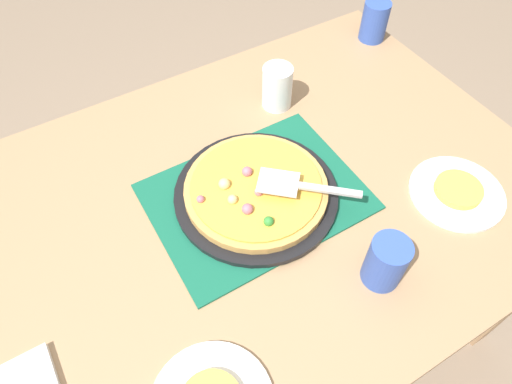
% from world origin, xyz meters
% --- Properties ---
extents(ground_plane, '(8.00, 8.00, 0.00)m').
position_xyz_m(ground_plane, '(0.00, 0.00, 0.00)').
color(ground_plane, '#84705B').
extents(dining_table, '(1.40, 1.00, 0.75)m').
position_xyz_m(dining_table, '(0.00, 0.00, 0.64)').
color(dining_table, '#9E7A56').
rests_on(dining_table, ground_plane).
extents(placemat, '(0.48, 0.36, 0.01)m').
position_xyz_m(placemat, '(0.00, 0.00, 0.75)').
color(placemat, '#145B42').
rests_on(placemat, dining_table).
extents(pizza_pan, '(0.38, 0.38, 0.01)m').
position_xyz_m(pizza_pan, '(0.00, 0.00, 0.76)').
color(pizza_pan, black).
rests_on(pizza_pan, placemat).
extents(pizza, '(0.33, 0.33, 0.05)m').
position_xyz_m(pizza, '(-0.00, -0.00, 0.78)').
color(pizza, tan).
rests_on(pizza, pizza_pan).
extents(plate_near_left, '(0.22, 0.22, 0.01)m').
position_xyz_m(plate_near_left, '(0.41, -0.23, 0.76)').
color(plate_near_left, white).
rests_on(plate_near_left, dining_table).
extents(served_slice_left, '(0.11, 0.11, 0.02)m').
position_xyz_m(served_slice_left, '(0.41, -0.23, 0.77)').
color(served_slice_left, '#EAB747').
rests_on(served_slice_left, plate_near_left).
extents(cup_near, '(0.08, 0.08, 0.12)m').
position_xyz_m(cup_near, '(0.63, 0.35, 0.81)').
color(cup_near, '#3351AD').
rests_on(cup_near, dining_table).
extents(cup_far, '(0.08, 0.08, 0.12)m').
position_xyz_m(cup_far, '(0.12, -0.31, 0.81)').
color(cup_far, '#3351AD').
rests_on(cup_far, dining_table).
extents(cup_corner, '(0.08, 0.08, 0.12)m').
position_xyz_m(cup_corner, '(0.21, 0.25, 0.81)').
color(cup_corner, white).
rests_on(cup_corner, dining_table).
extents(pizza_server, '(0.20, 0.18, 0.01)m').
position_xyz_m(pizza_server, '(0.07, -0.06, 0.82)').
color(pizza_server, silver).
rests_on(pizza_server, pizza).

